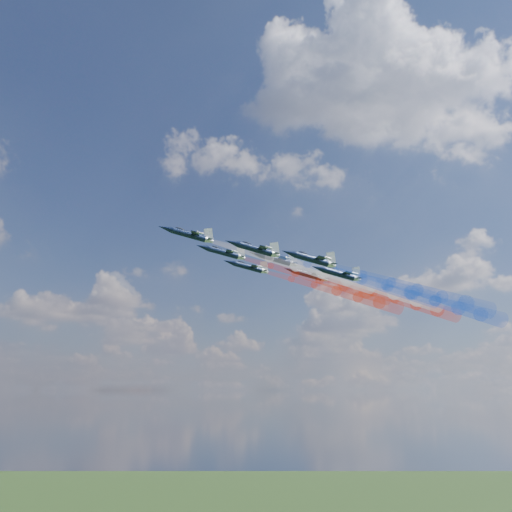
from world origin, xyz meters
TOP-DOWN VIEW (x-y plane):
  - jet_lead at (-1.15, -12.69)m, footprint 16.27×14.32m
  - trail_lead at (25.44, -19.83)m, footprint 43.69×16.36m
  - jet_inner_left at (8.69, -24.65)m, footprint 16.27×14.32m
  - trail_inner_left at (35.28, -31.79)m, footprint 43.69×16.36m
  - jet_inner_right at (13.13, -6.23)m, footprint 16.27×14.32m
  - trail_inner_right at (39.72, -13.37)m, footprint 43.69×16.36m
  - jet_outer_left at (16.08, -34.83)m, footprint 16.27×14.32m
  - trail_outer_left at (42.67, -41.97)m, footprint 43.69×16.36m
  - jet_center_third at (20.70, -17.33)m, footprint 16.27×14.32m
  - trail_center_third at (47.29, -24.47)m, footprint 43.69×16.36m
  - jet_outer_right at (25.75, -0.14)m, footprint 16.27×14.32m
  - trail_outer_right at (52.34, -7.28)m, footprint 43.69×16.36m
  - jet_rear_left at (28.74, -30.67)m, footprint 16.27×14.32m
  - trail_rear_left at (55.33, -37.82)m, footprint 43.69×16.36m
  - jet_rear_right at (36.30, -12.40)m, footprint 16.27×14.32m
  - trail_rear_right at (62.89, -19.55)m, footprint 43.69×16.36m

SIDE VIEW (x-z plane):
  - trail_rear_left at x=55.33m, z-range 146.04..158.57m
  - trail_outer_left at x=42.67m, z-range 147.11..159.64m
  - trail_rear_right at x=62.89m, z-range 149.47..162.00m
  - trail_inner_left at x=35.28m, z-range 150.14..162.67m
  - trail_center_third at x=47.29m, z-range 150.71..163.25m
  - jet_rear_left at x=28.74m, z-range 153.36..160.76m
  - jet_outer_left at x=16.08m, z-range 154.43..161.84m
  - trail_outer_right at x=52.34m, z-range 152.15..164.68m
  - trail_inner_right at x=39.72m, z-range 153.28..165.81m
  - jet_rear_right at x=36.30m, z-range 156.79..164.20m
  - trail_lead at x=25.44m, z-range 154.24..166.77m
  - jet_inner_left at x=8.69m, z-range 157.45..164.86m
  - jet_center_third at x=20.70m, z-range 158.03..165.44m
  - jet_outer_right at x=25.75m, z-range 159.46..166.87m
  - jet_inner_right at x=13.13m, z-range 160.59..168.00m
  - jet_lead at x=-1.15m, z-range 161.56..168.96m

